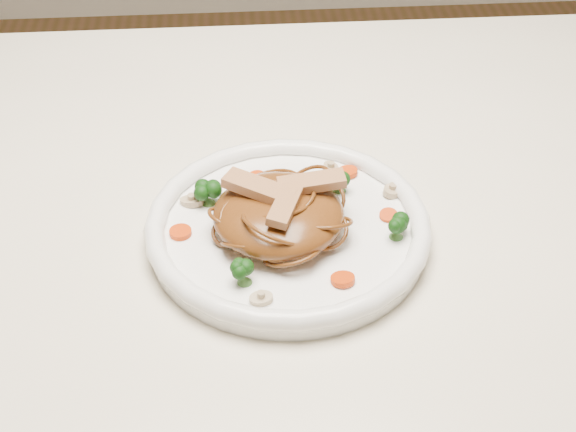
{
  "coord_description": "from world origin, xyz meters",
  "views": [
    {
      "loc": [
        -0.03,
        -0.7,
        1.3
      ],
      "look_at": [
        0.01,
        -0.07,
        0.78
      ],
      "focal_mm": 52.43,
      "sensor_mm": 36.0,
      "label": 1
    }
  ],
  "objects": [
    {
      "name": "broccoli_3",
      "position": [
        0.11,
        -0.09,
        0.78
      ],
      "size": [
        0.03,
        0.03,
        0.03
      ],
      "primitive_type": null,
      "rotation": [
        0.0,
        0.0,
        -0.31
      ],
      "color": "#11400D",
      "rests_on": "plate"
    },
    {
      "name": "carrot_0",
      "position": [
        0.08,
        0.02,
        0.77
      ],
      "size": [
        0.03,
        0.03,
        0.0
      ],
      "primitive_type": "cylinder",
      "rotation": [
        0.0,
        0.0,
        0.23
      ],
      "color": "#DF3A08",
      "rests_on": "plate"
    },
    {
      "name": "mushroom_1",
      "position": [
        0.12,
        -0.02,
        0.77
      ],
      "size": [
        0.04,
        0.04,
        0.01
      ],
      "primitive_type": "cylinder",
      "rotation": [
        0.0,
        0.0,
        0.89
      ],
      "color": "#C4B493",
      "rests_on": "plate"
    },
    {
      "name": "chicken_b",
      "position": [
        -0.02,
        -0.06,
        0.81
      ],
      "size": [
        0.07,
        0.06,
        0.01
      ],
      "primitive_type": "cube",
      "rotation": [
        0.0,
        0.0,
        2.59
      ],
      "color": "tan",
      "rests_on": "noodle_mound"
    },
    {
      "name": "carrot_4",
      "position": [
        0.06,
        -0.15,
        0.77
      ],
      "size": [
        0.03,
        0.03,
        0.0
      ],
      "primitive_type": "cylinder",
      "rotation": [
        0.0,
        0.0,
        -0.42
      ],
      "color": "#DF3A08",
      "rests_on": "plate"
    },
    {
      "name": "chicken_c",
      "position": [
        0.01,
        -0.09,
        0.81
      ],
      "size": [
        0.04,
        0.06,
        0.01
      ],
      "primitive_type": "cube",
      "rotation": [
        0.0,
        0.0,
        4.36
      ],
      "color": "tan",
      "rests_on": "noodle_mound"
    },
    {
      "name": "broccoli_0",
      "position": [
        0.07,
        -0.01,
        0.78
      ],
      "size": [
        0.03,
        0.03,
        0.03
      ],
      "primitive_type": null,
      "rotation": [
        0.0,
        0.0,
        0.05
      ],
      "color": "#11400D",
      "rests_on": "plate"
    },
    {
      "name": "mushroom_2",
      "position": [
        -0.08,
        -0.02,
        0.77
      ],
      "size": [
        0.03,
        0.03,
        0.01
      ],
      "primitive_type": "cylinder",
      "rotation": [
        0.0,
        0.0,
        -0.28
      ],
      "color": "#C4B493",
      "rests_on": "plate"
    },
    {
      "name": "carrot_1",
      "position": [
        -0.09,
        -0.07,
        0.77
      ],
      "size": [
        0.03,
        0.03,
        0.0
      ],
      "primitive_type": "cylinder",
      "rotation": [
        0.0,
        0.0,
        0.3
      ],
      "color": "#DF3A08",
      "rests_on": "plate"
    },
    {
      "name": "noodle_mound",
      "position": [
        0.0,
        -0.07,
        0.79
      ],
      "size": [
        0.14,
        0.14,
        0.04
      ],
      "primitive_type": "ellipsoid",
      "rotation": [
        0.0,
        0.0,
        -0.13
      ],
      "color": "brown",
      "rests_on": "plate"
    },
    {
      "name": "table",
      "position": [
        0.0,
        0.0,
        0.65
      ],
      "size": [
        1.2,
        0.8,
        0.75
      ],
      "color": "white",
      "rests_on": "ground"
    },
    {
      "name": "mushroom_3",
      "position": [
        0.06,
        0.02,
        0.77
      ],
      "size": [
        0.03,
        0.03,
        0.01
      ],
      "primitive_type": "cylinder",
      "rotation": [
        0.0,
        0.0,
        1.77
      ],
      "color": "#C4B493",
      "rests_on": "plate"
    },
    {
      "name": "chicken_a",
      "position": [
        0.03,
        -0.06,
        0.81
      ],
      "size": [
        0.07,
        0.03,
        0.01
      ],
      "primitive_type": "cube",
      "rotation": [
        0.0,
        0.0,
        0.09
      ],
      "color": "tan",
      "rests_on": "noodle_mound"
    },
    {
      "name": "plate",
      "position": [
        0.01,
        -0.07,
        0.76
      ],
      "size": [
        0.29,
        0.29,
        0.02
      ],
      "primitive_type": "cylinder",
      "rotation": [
        0.0,
        0.0,
        0.03
      ],
      "color": "white",
      "rests_on": "table"
    },
    {
      "name": "broccoli_2",
      "position": [
        -0.03,
        -0.14,
        0.78
      ],
      "size": [
        0.02,
        0.02,
        0.03
      ],
      "primitive_type": null,
      "rotation": [
        0.0,
        0.0,
        -0.04
      ],
      "color": "#11400D",
      "rests_on": "plate"
    },
    {
      "name": "mushroom_0",
      "position": [
        -0.02,
        -0.17,
        0.77
      ],
      "size": [
        0.02,
        0.02,
        0.01
      ],
      "primitive_type": "cylinder",
      "rotation": [
        0.0,
        0.0,
        0.1
      ],
      "color": "#C4B493",
      "rests_on": "plate"
    },
    {
      "name": "carrot_3",
      "position": [
        -0.02,
        0.01,
        0.77
      ],
      "size": [
        0.02,
        0.02,
        0.0
      ],
      "primitive_type": "cylinder",
      "rotation": [
        0.0,
        0.0,
        -0.01
      ],
      "color": "#DF3A08",
      "rests_on": "plate"
    },
    {
      "name": "broccoli_1",
      "position": [
        -0.07,
        -0.02,
        0.78
      ],
      "size": [
        0.03,
        0.03,
        0.03
      ],
      "primitive_type": null,
      "rotation": [
        0.0,
        0.0,
        0.31
      ],
      "color": "#11400D",
      "rests_on": "plate"
    },
    {
      "name": "carrot_2",
      "position": [
        0.11,
        -0.06,
        0.77
      ],
      "size": [
        0.02,
        0.02,
        0.0
      ],
      "primitive_type": "cylinder",
      "rotation": [
        0.0,
        0.0,
        -0.02
      ],
      "color": "#DF3A08",
      "rests_on": "plate"
    }
  ]
}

